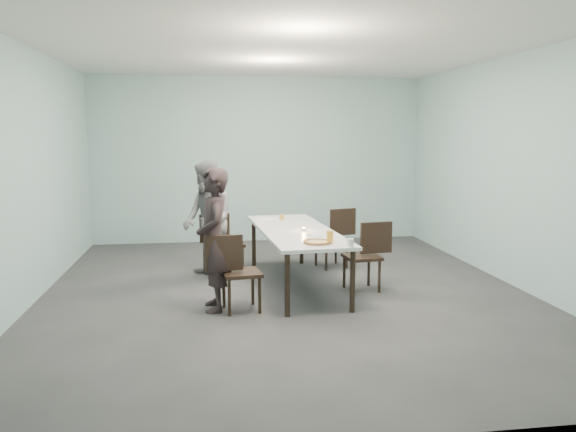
{
  "coord_description": "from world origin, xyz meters",
  "views": [
    {
      "loc": [
        -0.96,
        -6.78,
        1.98
      ],
      "look_at": [
        0.0,
        -0.21,
        1.0
      ],
      "focal_mm": 35.0,
      "sensor_mm": 36.0,
      "label": 1
    }
  ],
  "objects": [
    {
      "name": "ground",
      "position": [
        0.0,
        0.0,
        0.0
      ],
      "size": [
        7.0,
        7.0,
        0.0
      ],
      "primitive_type": "plane",
      "color": "#333335",
      "rests_on": "ground"
    },
    {
      "name": "room_shell",
      "position": [
        0.0,
        0.0,
        2.03
      ],
      "size": [
        6.02,
        7.02,
        3.01
      ],
      "color": "#9BC3C3",
      "rests_on": "ground"
    },
    {
      "name": "table",
      "position": [
        0.18,
        0.3,
        0.69
      ],
      "size": [
        1.07,
        2.65,
        0.75
      ],
      "rotation": [
        0.0,
        0.0,
        0.06
      ],
      "color": "white",
      "rests_on": "ground"
    },
    {
      "name": "chair_near_left",
      "position": [
        -0.67,
        -0.66,
        0.5
      ],
      "size": [
        0.64,
        0.48,
        0.87
      ],
      "rotation": [
        0.0,
        0.0,
        0.15
      ],
      "color": "black",
      "rests_on": "ground"
    },
    {
      "name": "chair_far_left",
      "position": [
        -0.75,
        1.03,
        0.5
      ],
      "size": [
        0.63,
        0.47,
        0.87
      ],
      "rotation": [
        0.0,
        0.0,
        0.13
      ],
      "color": "black",
      "rests_on": "ground"
    },
    {
      "name": "chair_near_right",
      "position": [
        1.05,
        -0.03,
        0.5
      ],
      "size": [
        0.63,
        0.47,
        0.87
      ],
      "rotation": [
        0.0,
        0.0,
        3.26
      ],
      "color": "black",
      "rests_on": "ground"
    },
    {
      "name": "chair_far_right",
      "position": [
        0.94,
        1.26,
        0.5
      ],
      "size": [
        0.65,
        0.52,
        0.87
      ],
      "rotation": [
        0.0,
        0.0,
        3.41
      ],
      "color": "black",
      "rests_on": "ground"
    },
    {
      "name": "diner_near",
      "position": [
        -0.89,
        -0.57,
        0.8
      ],
      "size": [
        0.43,
        0.62,
        1.6
      ],
      "primitive_type": "imported",
      "rotation": [
        0.0,
        0.0,
        -1.48
      ],
      "color": "black",
      "rests_on": "ground"
    },
    {
      "name": "diner_far",
      "position": [
        -0.95,
        0.8,
        0.81
      ],
      "size": [
        0.86,
        0.96,
        1.62
      ],
      "primitive_type": "imported",
      "rotation": [
        0.0,
        0.0,
        -1.19
      ],
      "color": "slate",
      "rests_on": "ground"
    },
    {
      "name": "pizza",
      "position": [
        0.26,
        -0.72,
        0.77
      ],
      "size": [
        0.34,
        0.34,
        0.04
      ],
      "color": "white",
      "rests_on": "table"
    },
    {
      "name": "side_plate",
      "position": [
        0.34,
        -0.16,
        0.76
      ],
      "size": [
        0.18,
        0.18,
        0.01
      ],
      "primitive_type": "cylinder",
      "color": "white",
      "rests_on": "table"
    },
    {
      "name": "beer_glass",
      "position": [
        0.4,
        -0.74,
        0.82
      ],
      "size": [
        0.08,
        0.08,
        0.15
      ],
      "primitive_type": "cylinder",
      "color": "gold",
      "rests_on": "table"
    },
    {
      "name": "water_tumbler",
      "position": [
        0.58,
        -0.92,
        0.8
      ],
      "size": [
        0.08,
        0.08,
        0.09
      ],
      "primitive_type": "cylinder",
      "color": "silver",
      "rests_on": "table"
    },
    {
      "name": "tealight",
      "position": [
        0.25,
        0.14,
        0.77
      ],
      "size": [
        0.06,
        0.06,
        0.05
      ],
      "color": "silver",
      "rests_on": "table"
    },
    {
      "name": "amber_tumbler",
      "position": [
        0.1,
        1.1,
        0.79
      ],
      "size": [
        0.07,
        0.07,
        0.08
      ],
      "primitive_type": "cylinder",
      "color": "gold",
      "rests_on": "table"
    },
    {
      "name": "menu",
      "position": [
        -0.1,
        1.18,
        0.75
      ],
      "size": [
        0.31,
        0.24,
        0.01
      ],
      "primitive_type": "cube",
      "rotation": [
        0.0,
        0.0,
        0.06
      ],
      "color": "silver",
      "rests_on": "table"
    }
  ]
}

